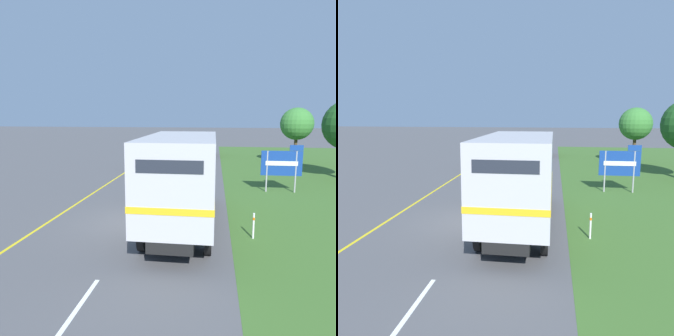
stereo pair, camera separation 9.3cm
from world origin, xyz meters
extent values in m
plane|color=#515154|center=(0.00, 0.00, 0.00)|extent=(200.00, 200.00, 0.00)
cube|color=yellow|center=(-3.70, 7.67, 0.00)|extent=(0.12, 50.78, 0.01)
cube|color=white|center=(0.00, -6.15, 0.00)|extent=(0.12, 2.60, 0.01)
cube|color=white|center=(0.00, 0.45, 0.00)|extent=(0.12, 2.60, 0.01)
cube|color=white|center=(0.00, 7.05, 0.00)|extent=(0.12, 2.60, 0.01)
cube|color=white|center=(0.00, 13.65, 0.00)|extent=(0.12, 2.60, 0.01)
cube|color=white|center=(0.00, 20.25, 0.00)|extent=(0.12, 2.60, 0.01)
cube|color=white|center=(0.00, 26.85, 0.00)|extent=(0.12, 2.60, 0.01)
cylinder|color=black|center=(0.79, 3.47, 0.50)|extent=(0.22, 1.00, 1.00)
cylinder|color=black|center=(2.91, 3.47, 0.50)|extent=(0.22, 1.00, 1.00)
cylinder|color=black|center=(0.79, -2.76, 0.50)|extent=(0.22, 1.00, 1.00)
cylinder|color=black|center=(2.91, -2.76, 0.50)|extent=(0.22, 1.00, 1.00)
cube|color=black|center=(1.85, 0.00, 0.68)|extent=(1.36, 8.31, 0.36)
cube|color=#B7B7BC|center=(1.85, -1.05, 2.26)|extent=(2.46, 6.21, 2.80)
cube|color=gold|center=(1.85, -1.05, 1.77)|extent=(2.48, 6.23, 0.20)
cube|color=#232833|center=(1.85, -4.16, 3.03)|extent=(1.85, 0.03, 0.36)
cube|color=#B7B7BC|center=(1.85, 3.10, 1.81)|extent=(2.37, 2.10, 1.90)
cube|color=#283342|center=(1.85, 4.16, 2.05)|extent=(2.10, 0.03, 0.85)
cylinder|color=black|center=(-2.56, 14.63, 0.33)|extent=(0.16, 0.66, 0.66)
cylinder|color=black|center=(-1.08, 14.63, 0.33)|extent=(0.16, 0.66, 0.66)
cylinder|color=black|center=(-2.56, 12.05, 0.33)|extent=(0.16, 0.66, 0.66)
cylinder|color=black|center=(-1.08, 12.05, 0.33)|extent=(0.16, 0.66, 0.66)
cube|color=white|center=(-1.82, 13.34, 0.72)|extent=(1.80, 4.16, 0.79)
cube|color=#282D38|center=(-1.82, 13.18, 1.45)|extent=(1.55, 2.29, 0.67)
cube|color=red|center=(-2.45, 11.25, 0.86)|extent=(0.20, 0.03, 0.14)
cube|color=red|center=(-1.19, 11.25, 0.86)|extent=(0.20, 0.03, 0.14)
cylinder|color=black|center=(1.26, 24.17, 0.33)|extent=(0.16, 0.66, 0.66)
cylinder|color=black|center=(2.74, 24.17, 0.33)|extent=(0.16, 0.66, 0.66)
cylinder|color=black|center=(1.26, 21.50, 0.33)|extent=(0.16, 0.66, 0.66)
cylinder|color=black|center=(2.74, 21.50, 0.33)|extent=(0.16, 0.66, 0.66)
cube|color=black|center=(2.00, 22.84, 0.78)|extent=(1.80, 4.30, 0.90)
cube|color=#282D38|center=(2.00, 22.66, 1.61)|extent=(1.55, 2.37, 0.76)
cube|color=red|center=(1.37, 20.67, 0.93)|extent=(0.20, 0.03, 0.14)
cube|color=red|center=(2.63, 20.67, 0.93)|extent=(0.20, 0.03, 0.14)
cylinder|color=#9E9EA3|center=(6.06, 6.33, 1.19)|extent=(0.09, 0.09, 2.38)
cylinder|color=#9E9EA3|center=(7.65, 6.33, 1.19)|extent=(0.09, 0.09, 2.38)
cube|color=navy|center=(6.86, 6.33, 1.67)|extent=(2.27, 0.06, 1.42)
cube|color=navy|center=(7.63, 6.33, 2.56)|extent=(0.72, 0.06, 0.32)
cube|color=silver|center=(6.86, 6.30, 1.67)|extent=(1.77, 0.02, 0.25)
cylinder|color=#4C3823|center=(10.23, 17.62, 1.23)|extent=(0.28, 0.28, 2.46)
sphere|color=#387A33|center=(10.23, 17.62, 3.60)|extent=(2.84, 2.84, 2.84)
cylinder|color=white|center=(4.50, -1.21, 0.47)|extent=(0.07, 0.07, 0.95)
cylinder|color=orange|center=(4.50, -1.21, 0.74)|extent=(0.08, 0.08, 0.10)
camera|label=1|loc=(3.03, -12.73, 4.41)|focal=35.00mm
camera|label=2|loc=(3.12, -12.71, 4.41)|focal=35.00mm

